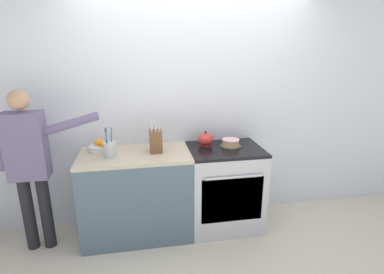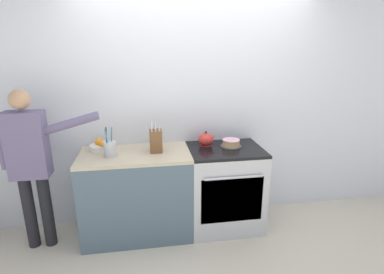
{
  "view_description": "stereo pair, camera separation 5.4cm",
  "coord_description": "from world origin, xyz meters",
  "px_view_note": "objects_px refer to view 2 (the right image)",
  "views": [
    {
      "loc": [
        -0.6,
        -2.56,
        1.93
      ],
      "look_at": [
        -0.09,
        0.27,
        1.06
      ],
      "focal_mm": 28.0,
      "sensor_mm": 36.0,
      "label": 1
    },
    {
      "loc": [
        -0.55,
        -2.57,
        1.93
      ],
      "look_at": [
        -0.09,
        0.27,
        1.06
      ],
      "focal_mm": 28.0,
      "sensor_mm": 36.0,
      "label": 2
    }
  ],
  "objects_px": {
    "layer_cake": "(231,143)",
    "tea_kettle": "(206,139)",
    "knife_block": "(156,141)",
    "fruit_bowl": "(100,146)",
    "utensil_crock": "(110,149)",
    "person_baker": "(30,158)",
    "stove_range": "(224,188)"
  },
  "relations": [
    {
      "from": "stove_range",
      "to": "knife_block",
      "type": "xyz_separation_m",
      "value": [
        -0.72,
        0.02,
        0.57
      ]
    },
    {
      "from": "tea_kettle",
      "to": "utensil_crock",
      "type": "height_order",
      "value": "utensil_crock"
    },
    {
      "from": "tea_kettle",
      "to": "knife_block",
      "type": "xyz_separation_m",
      "value": [
        -0.54,
        -0.1,
        0.05
      ]
    },
    {
      "from": "tea_kettle",
      "to": "fruit_bowl",
      "type": "bearing_deg",
      "value": 178.41
    },
    {
      "from": "layer_cake",
      "to": "tea_kettle",
      "type": "distance_m",
      "value": 0.27
    },
    {
      "from": "tea_kettle",
      "to": "fruit_bowl",
      "type": "height_order",
      "value": "tea_kettle"
    },
    {
      "from": "person_baker",
      "to": "stove_range",
      "type": "bearing_deg",
      "value": 5.33
    },
    {
      "from": "layer_cake",
      "to": "utensil_crock",
      "type": "xyz_separation_m",
      "value": [
        -1.24,
        -0.09,
        0.04
      ]
    },
    {
      "from": "stove_range",
      "to": "utensil_crock",
      "type": "xyz_separation_m",
      "value": [
        -1.17,
        -0.04,
        0.53
      ]
    },
    {
      "from": "layer_cake",
      "to": "utensil_crock",
      "type": "relative_size",
      "value": 0.78
    },
    {
      "from": "stove_range",
      "to": "knife_block",
      "type": "bearing_deg",
      "value": 178.15
    },
    {
      "from": "layer_cake",
      "to": "fruit_bowl",
      "type": "height_order",
      "value": "fruit_bowl"
    },
    {
      "from": "person_baker",
      "to": "utensil_crock",
      "type": "bearing_deg",
      "value": 4.89
    },
    {
      "from": "layer_cake",
      "to": "utensil_crock",
      "type": "height_order",
      "value": "utensil_crock"
    },
    {
      "from": "fruit_bowl",
      "to": "knife_block",
      "type": "bearing_deg",
      "value": -13.45
    },
    {
      "from": "tea_kettle",
      "to": "utensil_crock",
      "type": "bearing_deg",
      "value": -170.13
    },
    {
      "from": "stove_range",
      "to": "fruit_bowl",
      "type": "height_order",
      "value": "fruit_bowl"
    },
    {
      "from": "knife_block",
      "to": "person_baker",
      "type": "xyz_separation_m",
      "value": [
        -1.17,
        -0.08,
        -0.08
      ]
    },
    {
      "from": "stove_range",
      "to": "fruit_bowl",
      "type": "relative_size",
      "value": 4.42
    },
    {
      "from": "stove_range",
      "to": "layer_cake",
      "type": "distance_m",
      "value": 0.5
    },
    {
      "from": "tea_kettle",
      "to": "fruit_bowl",
      "type": "distance_m",
      "value": 1.11
    },
    {
      "from": "tea_kettle",
      "to": "utensil_crock",
      "type": "distance_m",
      "value": 1.0
    },
    {
      "from": "tea_kettle",
      "to": "knife_block",
      "type": "bearing_deg",
      "value": -169.01
    },
    {
      "from": "stove_range",
      "to": "fruit_bowl",
      "type": "distance_m",
      "value": 1.39
    },
    {
      "from": "fruit_bowl",
      "to": "person_baker",
      "type": "bearing_deg",
      "value": -159.9
    },
    {
      "from": "layer_cake",
      "to": "person_baker",
      "type": "height_order",
      "value": "person_baker"
    },
    {
      "from": "fruit_bowl",
      "to": "tea_kettle",
      "type": "bearing_deg",
      "value": -1.59
    },
    {
      "from": "tea_kettle",
      "to": "person_baker",
      "type": "height_order",
      "value": "person_baker"
    },
    {
      "from": "fruit_bowl",
      "to": "utensil_crock",
      "type": "bearing_deg",
      "value": -59.21
    },
    {
      "from": "stove_range",
      "to": "person_baker",
      "type": "xyz_separation_m",
      "value": [
        -1.89,
        -0.06,
        0.48
      ]
    },
    {
      "from": "layer_cake",
      "to": "tea_kettle",
      "type": "bearing_deg",
      "value": 163.12
    },
    {
      "from": "knife_block",
      "to": "fruit_bowl",
      "type": "bearing_deg",
      "value": 166.55
    }
  ]
}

